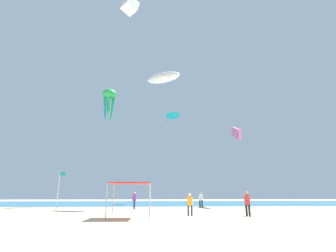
{
  "coord_description": "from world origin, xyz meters",
  "views": [
    {
      "loc": [
        -2.41,
        -20.37,
        1.65
      ],
      "look_at": [
        -0.46,
        15.01,
        10.89
      ],
      "focal_mm": 27.69,
      "sensor_mm": 36.0,
      "label": 1
    }
  ],
  "objects_px": {
    "kite_inflatable_white": "(163,78)",
    "kite_parafoil_pink": "(236,133)",
    "banner_flag": "(59,187)",
    "person_leftmost": "(247,202)",
    "person_central": "(134,199)",
    "person_rightmost": "(190,203)",
    "kite_octopus_green": "(109,96)",
    "canopy_tent": "(131,185)",
    "kite_delta_teal": "(172,114)",
    "person_near_tent": "(201,198)"
  },
  "relations": [
    {
      "from": "person_leftmost",
      "to": "kite_delta_teal",
      "type": "distance_m",
      "value": 29.74
    },
    {
      "from": "person_rightmost",
      "to": "banner_flag",
      "type": "distance_m",
      "value": 13.97
    },
    {
      "from": "canopy_tent",
      "to": "kite_parafoil_pink",
      "type": "height_order",
      "value": "kite_parafoil_pink"
    },
    {
      "from": "kite_delta_teal",
      "to": "person_leftmost",
      "type": "bearing_deg",
      "value": -101.9
    },
    {
      "from": "canopy_tent",
      "to": "kite_inflatable_white",
      "type": "xyz_separation_m",
      "value": [
        2.73,
        13.17,
        14.45
      ]
    },
    {
      "from": "person_rightmost",
      "to": "kite_inflatable_white",
      "type": "distance_m",
      "value": 19.6
    },
    {
      "from": "banner_flag",
      "to": "kite_delta_teal",
      "type": "bearing_deg",
      "value": 55.29
    },
    {
      "from": "person_rightmost",
      "to": "kite_parafoil_pink",
      "type": "bearing_deg",
      "value": 37.84
    },
    {
      "from": "canopy_tent",
      "to": "kite_inflatable_white",
      "type": "relative_size",
      "value": 0.58
    },
    {
      "from": "banner_flag",
      "to": "person_leftmost",
      "type": "bearing_deg",
      "value": -23.78
    },
    {
      "from": "kite_inflatable_white",
      "to": "kite_parafoil_pink",
      "type": "distance_m",
      "value": 12.86
    },
    {
      "from": "person_near_tent",
      "to": "kite_octopus_green",
      "type": "xyz_separation_m",
      "value": [
        -12.79,
        5.71,
        15.23
      ]
    },
    {
      "from": "person_near_tent",
      "to": "kite_parafoil_pink",
      "type": "distance_m",
      "value": 10.88
    },
    {
      "from": "canopy_tent",
      "to": "banner_flag",
      "type": "xyz_separation_m",
      "value": [
        -7.79,
        8.33,
        0.01
      ]
    },
    {
      "from": "person_central",
      "to": "person_rightmost",
      "type": "xyz_separation_m",
      "value": [
        4.82,
        -8.98,
        -0.09
      ]
    },
    {
      "from": "person_rightmost",
      "to": "banner_flag",
      "type": "relative_size",
      "value": 0.44
    },
    {
      "from": "banner_flag",
      "to": "canopy_tent",
      "type": "bearing_deg",
      "value": -46.93
    },
    {
      "from": "person_near_tent",
      "to": "banner_flag",
      "type": "xyz_separation_m",
      "value": [
        -15.16,
        -5.28,
        1.17
      ]
    },
    {
      "from": "person_leftmost",
      "to": "person_rightmost",
      "type": "distance_m",
      "value": 4.29
    },
    {
      "from": "person_central",
      "to": "kite_parafoil_pink",
      "type": "distance_m",
      "value": 17.21
    },
    {
      "from": "person_near_tent",
      "to": "person_central",
      "type": "xyz_separation_m",
      "value": [
        -7.81,
        -3.05,
        -0.03
      ]
    },
    {
      "from": "canopy_tent",
      "to": "person_near_tent",
      "type": "height_order",
      "value": "canopy_tent"
    },
    {
      "from": "person_leftmost",
      "to": "person_central",
      "type": "relative_size",
      "value": 1.0
    },
    {
      "from": "person_leftmost",
      "to": "kite_parafoil_pink",
      "type": "distance_m",
      "value": 18.17
    },
    {
      "from": "kite_inflatable_white",
      "to": "kite_delta_teal",
      "type": "bearing_deg",
      "value": 108.8
    },
    {
      "from": "person_central",
      "to": "person_leftmost",
      "type": "bearing_deg",
      "value": 37.25
    },
    {
      "from": "person_rightmost",
      "to": "kite_inflatable_white",
      "type": "height_order",
      "value": "kite_inflatable_white"
    },
    {
      "from": "kite_inflatable_white",
      "to": "kite_octopus_green",
      "type": "bearing_deg",
      "value": 170.92
    },
    {
      "from": "kite_inflatable_white",
      "to": "banner_flag",
      "type": "bearing_deg",
      "value": -127.3
    },
    {
      "from": "canopy_tent",
      "to": "person_rightmost",
      "type": "distance_m",
      "value": 4.83
    },
    {
      "from": "canopy_tent",
      "to": "kite_parafoil_pink",
      "type": "distance_m",
      "value": 22.32
    },
    {
      "from": "canopy_tent",
      "to": "kite_inflatable_white",
      "type": "bearing_deg",
      "value": 78.3
    },
    {
      "from": "person_central",
      "to": "kite_delta_teal",
      "type": "bearing_deg",
      "value": 155.08
    },
    {
      "from": "canopy_tent",
      "to": "person_leftmost",
      "type": "height_order",
      "value": "canopy_tent"
    },
    {
      "from": "canopy_tent",
      "to": "kite_parafoil_pink",
      "type": "bearing_deg",
      "value": 51.07
    },
    {
      "from": "kite_inflatable_white",
      "to": "kite_parafoil_pink",
      "type": "height_order",
      "value": "kite_inflatable_white"
    },
    {
      "from": "person_central",
      "to": "banner_flag",
      "type": "distance_m",
      "value": 7.78
    },
    {
      "from": "person_leftmost",
      "to": "kite_parafoil_pink",
      "type": "bearing_deg",
      "value": -36.62
    },
    {
      "from": "canopy_tent",
      "to": "person_near_tent",
      "type": "bearing_deg",
      "value": 61.57
    },
    {
      "from": "person_near_tent",
      "to": "canopy_tent",
      "type": "bearing_deg",
      "value": -146.74
    },
    {
      "from": "person_leftmost",
      "to": "kite_octopus_green",
      "type": "xyz_separation_m",
      "value": [
        -14.06,
        18.23,
        15.26
      ]
    },
    {
      "from": "person_central",
      "to": "kite_octopus_green",
      "type": "relative_size",
      "value": 0.36
    },
    {
      "from": "kite_inflatable_white",
      "to": "kite_delta_teal",
      "type": "relative_size",
      "value": 1.47
    },
    {
      "from": "banner_flag",
      "to": "person_central",
      "type": "bearing_deg",
      "value": 16.89
    },
    {
      "from": "person_near_tent",
      "to": "person_central",
      "type": "height_order",
      "value": "person_near_tent"
    },
    {
      "from": "banner_flag",
      "to": "kite_octopus_green",
      "type": "distance_m",
      "value": 18.01
    },
    {
      "from": "person_near_tent",
      "to": "kite_inflatable_white",
      "type": "distance_m",
      "value": 16.29
    },
    {
      "from": "kite_parafoil_pink",
      "to": "kite_delta_teal",
      "type": "distance_m",
      "value": 14.49
    },
    {
      "from": "canopy_tent",
      "to": "person_central",
      "type": "height_order",
      "value": "canopy_tent"
    },
    {
      "from": "banner_flag",
      "to": "kite_octopus_green",
      "type": "relative_size",
      "value": 0.74
    }
  ]
}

